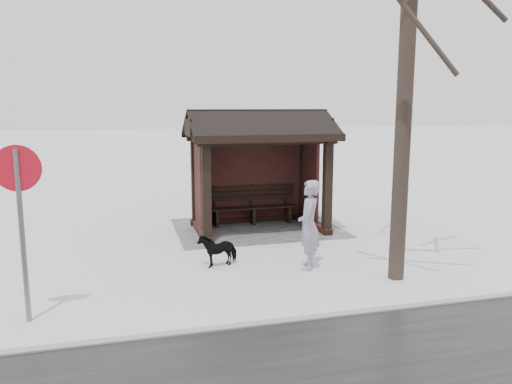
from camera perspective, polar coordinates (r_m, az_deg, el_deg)
ground at (r=12.95m, az=0.33°, el=-4.35°), size 120.00×120.00×0.00m
kerb at (r=8.04m, az=11.02°, el=-13.48°), size 120.00×0.15×0.06m
trampled_patch at (r=13.13m, az=0.10°, el=-4.11°), size 4.20×3.20×0.02m
bus_shelter at (r=12.75m, az=0.15°, el=5.30°), size 3.60×2.40×3.09m
pedestrian at (r=9.78m, az=6.07°, el=-3.76°), size 0.63×0.75×1.76m
dog at (r=10.11m, az=-4.38°, el=-6.57°), size 0.82×0.53×0.64m
road_sign at (r=7.90m, az=-25.42°, el=-0.61°), size 0.67×0.11×2.63m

